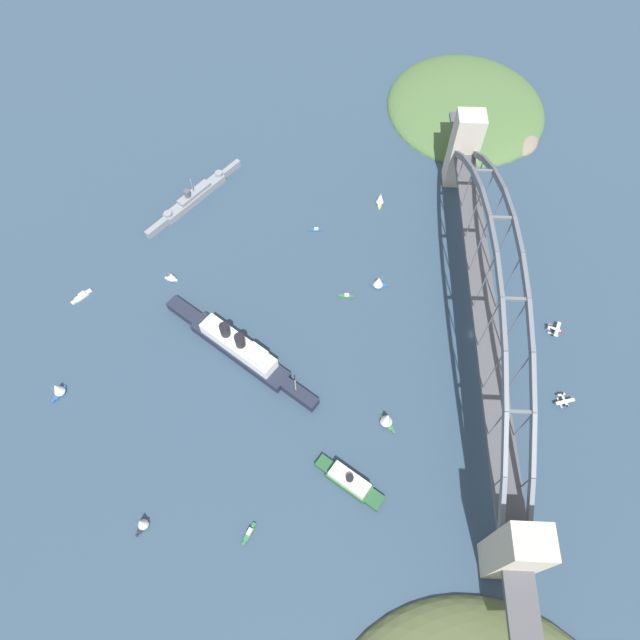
% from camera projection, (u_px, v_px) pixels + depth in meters
% --- Properties ---
extents(ground_plane, '(1400.00, 1400.00, 0.00)m').
position_uv_depth(ground_plane, '(472.00, 334.00, 290.37)').
color(ground_plane, '#2D4256').
extents(harbor_arch_bridge, '(280.84, 15.68, 68.40)m').
position_uv_depth(harbor_arch_bridge, '(485.00, 306.00, 267.24)').
color(harbor_arch_bridge, '#BCB29E').
rests_on(harbor_arch_bridge, ground).
extents(headland_east_shore, '(115.15, 106.38, 20.79)m').
position_uv_depth(headland_east_shore, '(468.00, 109.00, 380.80)').
color(headland_east_shore, '#476638').
rests_on(headland_east_shore, ground).
extents(ocean_liner, '(61.23, 83.03, 19.92)m').
position_uv_depth(ocean_liner, '(239.00, 348.00, 279.60)').
color(ocean_liner, '#1E2333').
rests_on(ocean_liner, ground).
extents(naval_cruiser, '(63.24, 48.39, 16.77)m').
position_uv_depth(naval_cruiser, '(194.00, 197.00, 335.54)').
color(naval_cruiser, gray).
rests_on(naval_cruiser, ground).
extents(harbor_ferry_steamer, '(24.21, 31.92, 8.75)m').
position_uv_depth(harbor_ferry_steamer, '(350.00, 481.00, 248.32)').
color(harbor_ferry_steamer, '#23512D').
rests_on(harbor_ferry_steamer, ground).
extents(seaplane_taxiing_near_bridge, '(9.25, 7.77, 5.15)m').
position_uv_depth(seaplane_taxiing_near_bridge, '(555.00, 330.00, 288.91)').
color(seaplane_taxiing_near_bridge, '#B7B7B2').
rests_on(seaplane_taxiing_near_bridge, ground).
extents(seaplane_second_in_formation, '(7.38, 9.66, 4.79)m').
position_uv_depth(seaplane_second_in_formation, '(564.00, 401.00, 268.89)').
color(seaplane_second_in_formation, '#B7B7B2').
rests_on(seaplane_second_in_formation, ground).
extents(small_boat_0, '(2.12, 7.76, 2.00)m').
position_uv_depth(small_boat_0, '(316.00, 230.00, 325.40)').
color(small_boat_0, '#234C8C').
rests_on(small_boat_0, ground).
extents(small_boat_1, '(2.18, 7.98, 2.50)m').
position_uv_depth(small_boat_1, '(346.00, 296.00, 301.33)').
color(small_boat_1, '#2D6B3D').
rests_on(small_boat_1, ground).
extents(small_boat_2, '(9.36, 7.04, 9.67)m').
position_uv_depth(small_boat_2, '(57.00, 389.00, 269.39)').
color(small_boat_2, '#234C8C').
rests_on(small_boat_2, ground).
extents(small_boat_3, '(9.65, 5.24, 2.43)m').
position_uv_depth(small_boat_3, '(249.00, 533.00, 238.88)').
color(small_boat_3, '#2D6B3D').
rests_on(small_boat_3, ground).
extents(small_boat_4, '(10.37, 9.39, 2.52)m').
position_uv_depth(small_boat_4, '(82.00, 296.00, 301.34)').
color(small_boat_4, silver).
rests_on(small_boat_4, ground).
extents(small_boat_5, '(8.32, 4.77, 9.52)m').
position_uv_depth(small_boat_5, '(380.00, 198.00, 333.09)').
color(small_boat_5, gold).
rests_on(small_boat_5, ground).
extents(small_boat_6, '(5.42, 9.71, 8.64)m').
position_uv_depth(small_boat_6, '(379.00, 281.00, 302.49)').
color(small_boat_6, '#234C8C').
rests_on(small_boat_6, ground).
extents(small_boat_7, '(9.71, 8.30, 10.97)m').
position_uv_depth(small_boat_7, '(387.00, 419.00, 260.93)').
color(small_boat_7, '#2D6B3D').
rests_on(small_boat_7, ground).
extents(small_boat_8, '(4.71, 7.17, 7.10)m').
position_uv_depth(small_boat_8, '(171.00, 276.00, 304.98)').
color(small_boat_8, silver).
rests_on(small_boat_8, ground).
extents(small_boat_9, '(7.97, 6.18, 9.37)m').
position_uv_depth(small_boat_9, '(141.00, 523.00, 237.56)').
color(small_boat_9, black).
rests_on(small_boat_9, ground).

